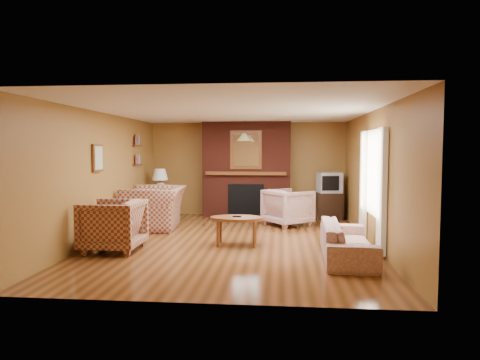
# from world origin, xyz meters

# --- Properties ---
(floor) EXTENTS (6.50, 6.50, 0.00)m
(floor) POSITION_xyz_m (0.00, 0.00, 0.00)
(floor) COLOR #4B2A10
(floor) RESTS_ON ground
(ceiling) EXTENTS (6.50, 6.50, 0.00)m
(ceiling) POSITION_xyz_m (0.00, 0.00, 2.40)
(ceiling) COLOR silver
(ceiling) RESTS_ON wall_back
(wall_back) EXTENTS (6.50, 0.00, 6.50)m
(wall_back) POSITION_xyz_m (0.00, 3.25, 1.20)
(wall_back) COLOR olive
(wall_back) RESTS_ON floor
(wall_front) EXTENTS (6.50, 0.00, 6.50)m
(wall_front) POSITION_xyz_m (0.00, -3.25, 1.20)
(wall_front) COLOR olive
(wall_front) RESTS_ON floor
(wall_left) EXTENTS (0.00, 6.50, 6.50)m
(wall_left) POSITION_xyz_m (-2.50, 0.00, 1.20)
(wall_left) COLOR olive
(wall_left) RESTS_ON floor
(wall_right) EXTENTS (0.00, 6.50, 6.50)m
(wall_right) POSITION_xyz_m (2.50, 0.00, 1.20)
(wall_right) COLOR olive
(wall_right) RESTS_ON floor
(fireplace) EXTENTS (2.20, 0.82, 2.40)m
(fireplace) POSITION_xyz_m (0.00, 2.98, 1.18)
(fireplace) COLOR #4C1A10
(fireplace) RESTS_ON floor
(window_right) EXTENTS (0.10, 1.85, 2.00)m
(window_right) POSITION_xyz_m (2.45, -0.20, 1.13)
(window_right) COLOR beige
(window_right) RESTS_ON wall_right
(bookshelf) EXTENTS (0.09, 0.55, 0.71)m
(bookshelf) POSITION_xyz_m (-2.44, 1.90, 1.67)
(bookshelf) COLOR brown
(bookshelf) RESTS_ON wall_left
(botanical_print) EXTENTS (0.05, 0.40, 0.50)m
(botanical_print) POSITION_xyz_m (-2.47, -0.30, 1.55)
(botanical_print) COLOR brown
(botanical_print) RESTS_ON wall_left
(pendant_light) EXTENTS (0.36, 0.36, 0.48)m
(pendant_light) POSITION_xyz_m (0.00, 2.30, 2.00)
(pendant_light) COLOR black
(pendant_light) RESTS_ON ceiling
(plaid_loveseat) EXTENTS (1.32, 1.48, 0.90)m
(plaid_loveseat) POSITION_xyz_m (-1.85, 1.16, 0.45)
(plaid_loveseat) COLOR maroon
(plaid_loveseat) RESTS_ON floor
(plaid_armchair) EXTENTS (0.95, 0.92, 0.86)m
(plaid_armchair) POSITION_xyz_m (-1.95, -0.94, 0.43)
(plaid_armchair) COLOR maroon
(plaid_armchair) RESTS_ON floor
(floral_sofa) EXTENTS (0.84, 1.94, 0.56)m
(floral_sofa) POSITION_xyz_m (1.90, -1.08, 0.28)
(floral_sofa) COLOR beige
(floral_sofa) RESTS_ON floor
(floral_armchair) EXTENTS (1.25, 1.25, 0.82)m
(floral_armchair) POSITION_xyz_m (1.03, 1.79, 0.41)
(floral_armchair) COLOR beige
(floral_armchair) RESTS_ON floor
(coffee_table) EXTENTS (0.95, 0.59, 0.53)m
(coffee_table) POSITION_xyz_m (0.09, -0.33, 0.45)
(coffee_table) COLOR brown
(coffee_table) RESTS_ON floor
(side_table) EXTENTS (0.44, 0.44, 0.58)m
(side_table) POSITION_xyz_m (-2.10, 2.45, 0.29)
(side_table) COLOR brown
(side_table) RESTS_ON floor
(table_lamp) EXTENTS (0.40, 0.40, 0.65)m
(table_lamp) POSITION_xyz_m (-2.10, 2.45, 0.95)
(table_lamp) COLOR white
(table_lamp) RESTS_ON side_table
(tv_stand) EXTENTS (0.63, 0.58, 0.66)m
(tv_stand) POSITION_xyz_m (2.05, 2.80, 0.33)
(tv_stand) COLOR black
(tv_stand) RESTS_ON floor
(crt_tv) EXTENTS (0.61, 0.61, 0.50)m
(crt_tv) POSITION_xyz_m (2.05, 2.79, 0.90)
(crt_tv) COLOR #A1A4A9
(crt_tv) RESTS_ON tv_stand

